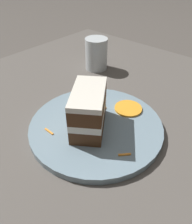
{
  "coord_description": "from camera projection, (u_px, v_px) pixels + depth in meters",
  "views": [
    {
      "loc": [
        -0.23,
        0.34,
        0.39
      ],
      "look_at": [
        0.02,
        0.06,
        0.09
      ],
      "focal_mm": 35.0,
      "sensor_mm": 36.0,
      "label": 1
    }
  ],
  "objects": [
    {
      "name": "cake_slice",
      "position": [
        89.0,
        110.0,
        0.47
      ],
      "size": [
        0.13,
        0.14,
        0.1
      ],
      "rotation": [
        0.0,
        0.0,
        3.75
      ],
      "color": "#4C2D19",
      "rests_on": "plate"
    },
    {
      "name": "dining_table",
      "position": [
        118.0,
        127.0,
        0.55
      ],
      "size": [
        1.12,
        0.98,
        0.04
      ],
      "primitive_type": "cube",
      "color": "#56514C",
      "rests_on": "ground"
    },
    {
      "name": "orange_garnish",
      "position": [
        129.0,
        109.0,
        0.55
      ],
      "size": [
        0.07,
        0.07,
        0.0
      ],
      "primitive_type": "cylinder",
      "color": "orange",
      "rests_on": "plate"
    },
    {
      "name": "carrot_shreds_scatter",
      "position": [
        85.0,
        126.0,
        0.5
      ],
      "size": [
        0.22,
        0.16,
        0.0
      ],
      "color": "orange",
      "rests_on": "plate"
    },
    {
      "name": "cream_dollop",
      "position": [
        87.0,
        93.0,
        0.57
      ],
      "size": [
        0.05,
        0.05,
        0.04
      ],
      "primitive_type": "ellipsoid",
      "color": "white",
      "rests_on": "plate"
    },
    {
      "name": "ground_plane",
      "position": [
        117.0,
        133.0,
        0.56
      ],
      "size": [
        6.0,
        6.0,
        0.0
      ],
      "primitive_type": "plane",
      "color": "#4C4742",
      "rests_on": "ground"
    },
    {
      "name": "plate",
      "position": [
        96.0,
        126.0,
        0.51
      ],
      "size": [
        0.31,
        0.31,
        0.02
      ],
      "primitive_type": "cylinder",
      "color": "gray",
      "rests_on": "dining_table"
    },
    {
      "name": "drinking_glass",
      "position": [
        96.0,
        56.0,
        0.74
      ],
      "size": [
        0.07,
        0.07,
        0.1
      ],
      "color": "silver",
      "rests_on": "dining_table"
    }
  ]
}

